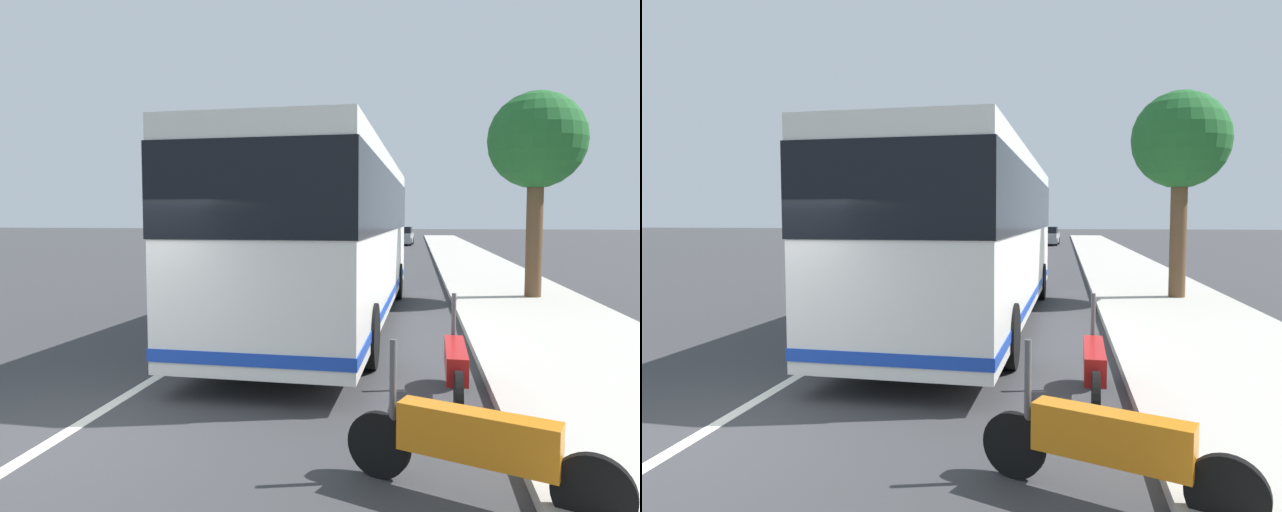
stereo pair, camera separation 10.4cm
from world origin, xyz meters
TOP-DOWN VIEW (x-y plane):
  - ground_plane at (0.00, 0.00)m, footprint 220.00×220.00m
  - sidewalk_curb at (10.00, -6.39)m, footprint 110.00×3.60m
  - lane_divider_line at (10.00, 0.00)m, footprint 110.00×0.16m
  - coach_bus at (7.08, -1.83)m, footprint 11.69×2.88m
  - motorcycle_far_end at (-0.49, -4.12)m, footprint 0.90×2.15m
  - motorcycle_by_tree at (1.81, -4.12)m, footprint 2.40×0.28m
  - car_side_street at (42.52, -2.36)m, footprint 4.38×2.14m
  - car_ahead_same_lane at (33.34, 1.83)m, footprint 3.98×1.79m
  - car_behind_bus at (51.14, 1.68)m, footprint 4.66×2.04m
  - roadside_tree_mid_block at (10.90, -6.78)m, footprint 2.57×2.57m

SIDE VIEW (x-z plane):
  - ground_plane at x=0.00m, z-range 0.00..0.00m
  - lane_divider_line at x=10.00m, z-range 0.00..0.01m
  - sidewalk_curb at x=10.00m, z-range 0.00..0.14m
  - motorcycle_far_end at x=-0.49m, z-range -0.15..1.09m
  - motorcycle_by_tree at x=1.81m, z-range -0.16..1.13m
  - car_ahead_same_lane at x=33.34m, z-range -0.03..1.43m
  - car_behind_bus at x=51.14m, z-range -0.04..1.46m
  - car_side_street at x=42.52m, z-range -0.05..1.48m
  - coach_bus at x=7.08m, z-range 0.29..3.82m
  - roadside_tree_mid_block at x=10.90m, z-range 1.44..7.08m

